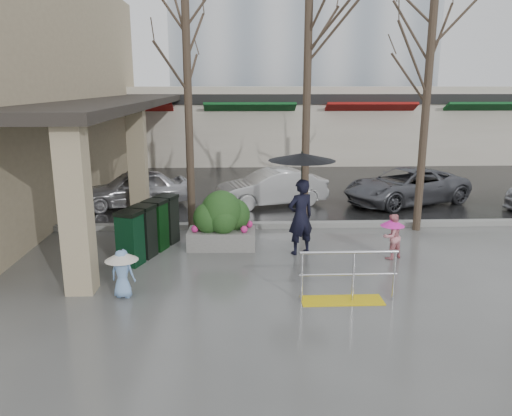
{
  "coord_description": "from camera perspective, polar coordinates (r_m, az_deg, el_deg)",
  "views": [
    {
      "loc": [
        -0.77,
        -10.14,
        4.11
      ],
      "look_at": [
        -0.28,
        1.18,
        1.3
      ],
      "focal_mm": 35.0,
      "sensor_mm": 36.0,
      "label": 1
    }
  ],
  "objects": [
    {
      "name": "tree_west",
      "position": [
        13.83,
        -7.95,
        17.85
      ],
      "size": [
        3.2,
        3.2,
        6.8
      ],
      "color": "#382B21",
      "rests_on": "ground"
    },
    {
      "name": "child_blue",
      "position": [
        10.2,
        -15.05,
        -6.58
      ],
      "size": [
        0.65,
        0.65,
        0.99
      ],
      "rotation": [
        0.0,
        0.0,
        2.93
      ],
      "color": "#7EA8E0",
      "rests_on": "ground"
    },
    {
      "name": "pillar_back",
      "position": [
        16.61,
        -13.37,
        5.39
      ],
      "size": [
        0.55,
        0.55,
        3.5
      ],
      "primitive_type": "cube",
      "color": "tan",
      "rests_on": "ground"
    },
    {
      "name": "planter",
      "position": [
        12.8,
        -3.93,
        -1.45
      ],
      "size": [
        1.76,
        1.02,
        1.51
      ],
      "rotation": [
        0.0,
        0.0,
        -0.04
      ],
      "color": "slate",
      "rests_on": "ground"
    },
    {
      "name": "street_asphalt",
      "position": [
        32.41,
        -1.09,
        6.65
      ],
      "size": [
        120.0,
        36.0,
        0.01
      ],
      "primitive_type": "cube",
      "color": "black",
      "rests_on": "ground"
    },
    {
      "name": "car_a",
      "position": [
        17.71,
        -13.83,
        2.19
      ],
      "size": [
        3.98,
        2.57,
        1.26
      ],
      "primitive_type": "imported",
      "rotation": [
        0.0,
        0.0,
        -1.25
      ],
      "color": "#BBBAC0",
      "rests_on": "ground"
    },
    {
      "name": "car_b",
      "position": [
        17.34,
        1.76,
        2.35
      ],
      "size": [
        4.05,
        2.39,
        1.26
      ],
      "primitive_type": "imported",
      "rotation": [
        0.0,
        0.0,
        -1.27
      ],
      "color": "silver",
      "rests_on": "ground"
    },
    {
      "name": "ground",
      "position": [
        10.96,
        1.75,
        -8.08
      ],
      "size": [
        120.0,
        120.0,
        0.0
      ],
      "primitive_type": "plane",
      "color": "#51514F",
      "rests_on": "ground"
    },
    {
      "name": "tree_midwest",
      "position": [
        13.92,
        5.98,
        18.49
      ],
      "size": [
        3.2,
        3.2,
        7.0
      ],
      "color": "#382B21",
      "rests_on": "ground"
    },
    {
      "name": "news_boxes",
      "position": [
        12.68,
        -12.06,
        -2.24
      ],
      "size": [
        1.3,
        2.34,
        1.29
      ],
      "rotation": [
        0.0,
        0.0,
        -0.36
      ],
      "color": "#0B331B",
      "rests_on": "ground"
    },
    {
      "name": "car_c",
      "position": [
        18.38,
        16.76,
        2.42
      ],
      "size": [
        4.99,
        3.64,
        1.26
      ],
      "primitive_type": "imported",
      "rotation": [
        0.0,
        0.0,
        -1.19
      ],
      "color": "#57585E",
      "rests_on": "ground"
    },
    {
      "name": "canopy_slab",
      "position": [
        18.59,
        -15.33,
        11.96
      ],
      "size": [
        2.8,
        18.0,
        0.25
      ],
      "primitive_type": "cube",
      "color": "#2D2823",
      "rests_on": "pillar_front"
    },
    {
      "name": "woman",
      "position": [
        12.15,
        5.18,
        2.01
      ],
      "size": [
        1.63,
        1.63,
        2.57
      ],
      "rotation": [
        0.0,
        0.0,
        3.56
      ],
      "color": "black",
      "rests_on": "ground"
    },
    {
      "name": "pillar_front",
      "position": [
        10.4,
        -19.91,
        -0.02
      ],
      "size": [
        0.55,
        0.55,
        3.5
      ],
      "primitive_type": "cube",
      "color": "tan",
      "rests_on": "ground"
    },
    {
      "name": "curb",
      "position": [
        14.72,
        0.62,
        -1.97
      ],
      "size": [
        120.0,
        0.3,
        0.15
      ],
      "primitive_type": "cube",
      "color": "gray",
      "rests_on": "ground"
    },
    {
      "name": "storefront_row",
      "position": [
        28.32,
        3.21,
        9.66
      ],
      "size": [
        34.0,
        6.74,
        4.0
      ],
      "color": "beige",
      "rests_on": "ground"
    },
    {
      "name": "tree_mideast",
      "position": [
        14.73,
        19.28,
        16.11
      ],
      "size": [
        3.2,
        3.2,
        6.5
      ],
      "color": "#382B21",
      "rests_on": "ground"
    },
    {
      "name": "handrail",
      "position": [
        9.92,
        10.23,
        -8.42
      ],
      "size": [
        1.9,
        0.5,
        1.03
      ],
      "color": "yellow",
      "rests_on": "ground"
    },
    {
      "name": "child_pink",
      "position": [
        12.45,
        15.27,
        -2.84
      ],
      "size": [
        0.67,
        0.62,
        1.1
      ],
      "rotation": [
        0.0,
        0.0,
        3.64
      ],
      "color": "pink",
      "rests_on": "ground"
    }
  ]
}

